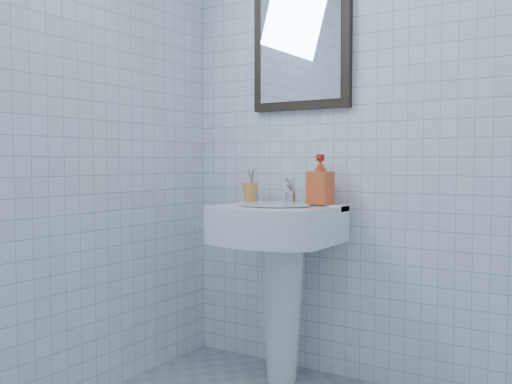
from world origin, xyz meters
The scene contains 6 objects.
wall_back centered at (0.00, 1.20, 1.25)m, with size 2.20×0.02×2.50m, color silver.
washbasin centered at (-0.50, 0.98, 0.55)m, with size 0.53×0.39×0.81m.
faucet centered at (-0.50, 1.08, 0.86)m, with size 0.05×0.11×0.13m.
toothbrush_cup centered at (-0.72, 1.08, 0.85)m, with size 0.08×0.08×0.09m, color orange, non-canonical shape.
soap_dispenser centered at (-0.36, 1.09, 0.91)m, with size 0.10×0.10×0.22m, color red.
wall_mirror centered at (-0.50, 1.18, 1.55)m, with size 0.50×0.04×0.62m.
Camera 1 is at (0.77, -1.20, 0.99)m, focal length 40.00 mm.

